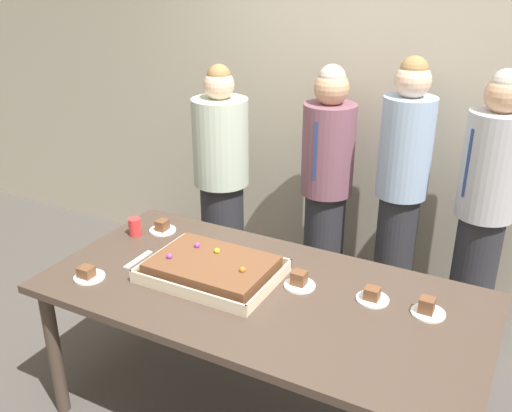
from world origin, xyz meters
name	(u,v)px	position (x,y,z in m)	size (l,w,h in m)	color
interior_back_panel	(376,79)	(0.00, 1.60, 1.50)	(8.00, 0.12, 3.00)	#B2A893
party_table	(261,304)	(0.00, 0.00, 0.71)	(2.09, 1.02, 0.79)	#47382D
sheet_cake	(212,269)	(-0.27, 0.00, 0.83)	(0.64, 0.47, 0.11)	beige
plated_slice_near_left	(427,309)	(0.73, 0.17, 0.81)	(0.15, 0.15, 0.08)	white
plated_slice_near_right	(299,281)	(0.14, 0.12, 0.81)	(0.15, 0.15, 0.07)	white
plated_slice_far_left	(372,296)	(0.49, 0.16, 0.81)	(0.15, 0.15, 0.07)	white
plated_slice_far_right	(163,228)	(-0.79, 0.29, 0.81)	(0.15, 0.15, 0.07)	white
plated_slice_center_front	(88,274)	(-0.79, -0.30, 0.81)	(0.15, 0.15, 0.06)	white
drink_cup_nearest	(135,227)	(-0.89, 0.18, 0.84)	(0.07, 0.07, 0.10)	red
cake_server_utensil	(138,260)	(-0.69, -0.04, 0.79)	(0.03, 0.20, 0.01)	silver
person_serving_front	(222,186)	(-0.79, 0.94, 0.84)	(0.36, 0.36, 1.63)	#28282D
person_green_shirt_behind	(401,193)	(0.33, 1.20, 0.91)	(0.31, 0.31, 1.73)	#28282D
person_striped_tie_right	(484,211)	(0.81, 1.21, 0.89)	(0.33, 0.33, 1.69)	#28282D
person_far_right_suit	(326,186)	(-0.16, 1.22, 0.86)	(0.33, 0.33, 1.64)	#28282D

